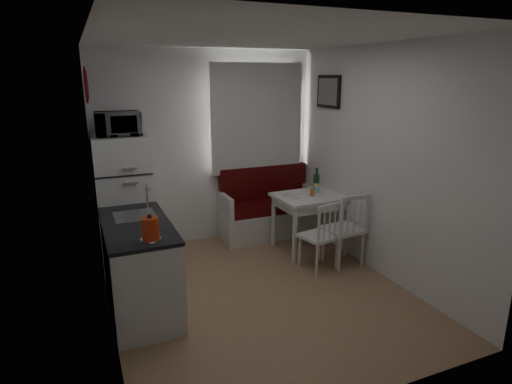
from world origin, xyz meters
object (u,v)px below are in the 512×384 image
chair_right (349,222)px  wine_bottle (316,180)px  bench (268,213)px  chair_left (323,229)px  microwave (118,124)px  kettle (150,229)px  dining_table (313,201)px  kitchen_counter (139,266)px  fridge (124,200)px

chair_right → wine_bottle: wine_bottle is taller
bench → wine_bottle: size_ratio=4.21×
bench → chair_left: bearing=-85.7°
microwave → kettle: bearing=-89.0°
chair_left → chair_right: (0.35, -0.01, 0.05)m
dining_table → wine_bottle: 0.29m
dining_table → chair_left: 0.72m
kitchen_counter → bench: size_ratio=0.94×
kitchen_counter → chair_left: (2.10, 0.03, 0.07)m
kettle → chair_right: bearing=13.1°
chair_right → fridge: 2.73m
chair_left → microwave: size_ratio=0.94×
kitchen_counter → chair_left: 2.10m
dining_table → fridge: bearing=165.0°
bench → kettle: kettle is taller
microwave → wine_bottle: microwave is taller
chair_left → kettle: kettle is taller
bench → wine_bottle: (0.45, -0.57, 0.58)m
microwave → kitchen_counter: bearing=-90.9°
kitchen_counter → dining_table: (2.35, 0.69, 0.21)m
chair_right → microwave: microwave is taller
microwave → dining_table: bearing=-12.3°
dining_table → kettle: bearing=-153.7°
chair_right → microwave: (-2.43, 1.17, 1.15)m
chair_left → kettle: bearing=-176.7°
fridge → wine_bottle: bearing=-10.6°
dining_table → fridge: (-2.33, 0.56, 0.13)m
bench → wine_bottle: wine_bottle is taller
chair_left → wine_bottle: bearing=53.3°
dining_table → chair_right: chair_right is taller
bench → chair_right: 1.43m
kitchen_counter → dining_table: kitchen_counter is taller
chair_right → wine_bottle: bearing=86.4°
kitchen_counter → chair_right: kitchen_counter is taller
chair_left → fridge: bearing=137.7°
bench → microwave: (-1.98, -0.16, 1.39)m
fridge → microwave: size_ratio=3.17×
bench → microwave: size_ratio=2.81×
dining_table → chair_right: size_ratio=2.05×
kettle → wine_bottle: (2.40, 1.32, -0.11)m
bench → chair_left: size_ratio=2.99×
kitchen_counter → microwave: (0.02, 1.19, 1.26)m
fridge → kettle: fridge is taller
dining_table → microwave: bearing=166.1°
kitchen_counter → dining_table: 2.46m
bench → chair_right: bench is taller
dining_table → microwave: (-2.33, 0.51, 1.06)m
bench → kettle: bearing=-135.9°
dining_table → wine_bottle: size_ratio=3.05×
dining_table → microwave: size_ratio=2.04×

